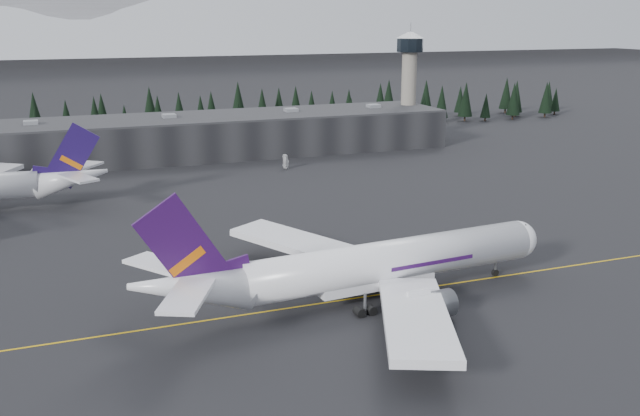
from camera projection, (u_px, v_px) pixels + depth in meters
name	position (u px, v px, depth m)	size (l,w,h in m)	color
ground	(364.00, 292.00, 115.12)	(1400.00, 1400.00, 0.00)	black
taxiline	(369.00, 296.00, 113.32)	(400.00, 0.40, 0.02)	gold
terminal	(202.00, 136.00, 226.16)	(160.00, 30.00, 12.60)	black
control_tower	(409.00, 74.00, 250.32)	(10.00, 10.00, 37.70)	gray
treeline	(181.00, 117.00, 259.20)	(360.00, 20.00, 15.00)	black
mountain_ridge	(75.00, 47.00, 1016.59)	(4400.00, 900.00, 420.00)	white
jet_main	(358.00, 267.00, 109.49)	(69.81, 64.25, 20.53)	white
gse_vehicle_a	(36.00, 182.00, 188.10)	(2.12, 4.60, 1.28)	white
gse_vehicle_b	(286.00, 166.00, 207.49)	(1.76, 4.37, 1.49)	silver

